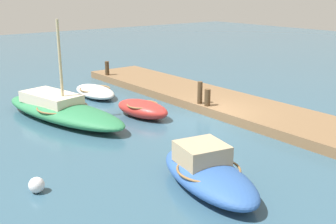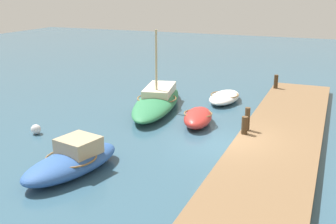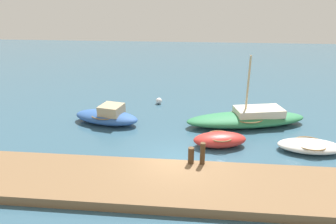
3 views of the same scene
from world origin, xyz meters
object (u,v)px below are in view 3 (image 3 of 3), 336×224
object	(u,v)px
mooring_post_west	(191,155)
mooring_post_mid_west	(203,153)
dinghy_red	(220,139)
marker_buoy	(159,101)
motorboat_blue	(107,116)
sailboat_green	(248,118)
rowboat_white	(310,146)

from	to	relation	value
mooring_post_west	mooring_post_mid_west	xyz separation A→B (m)	(0.52, 0.00, 0.13)
dinghy_red	mooring_post_mid_west	xyz separation A→B (m)	(-0.96, -2.63, 0.53)
mooring_post_west	marker_buoy	distance (m)	9.56
motorboat_blue	dinghy_red	bearing A→B (deg)	-7.72
sailboat_green	motorboat_blue	distance (m)	8.85
mooring_post_mid_west	marker_buoy	xyz separation A→B (m)	(-3.17, 9.17, -0.70)
dinghy_red	marker_buoy	xyz separation A→B (m)	(-4.13, 6.54, -0.17)
sailboat_green	mooring_post_mid_west	bearing A→B (deg)	-129.22
motorboat_blue	rowboat_white	distance (m)	11.86
mooring_post_west	marker_buoy	size ratio (longest dim) A/B	1.70
sailboat_green	mooring_post_west	xyz separation A→B (m)	(-3.39, -5.68, 0.33)
motorboat_blue	rowboat_white	bearing A→B (deg)	-0.56
mooring_post_mid_west	dinghy_red	bearing A→B (deg)	69.86
dinghy_red	motorboat_blue	world-z (taller)	motorboat_blue
motorboat_blue	rowboat_white	size ratio (longest dim) A/B	1.37
mooring_post_mid_west	marker_buoy	distance (m)	9.73
dinghy_red	mooring_post_mid_west	bearing A→B (deg)	-120.59
mooring_post_mid_west	marker_buoy	world-z (taller)	mooring_post_mid_west
sailboat_green	marker_buoy	size ratio (longest dim) A/B	16.99
sailboat_green	rowboat_white	world-z (taller)	sailboat_green
dinghy_red	marker_buoy	size ratio (longest dim) A/B	6.63
sailboat_green	rowboat_white	xyz separation A→B (m)	(2.73, -3.16, -0.17)
sailboat_green	rowboat_white	bearing A→B (deg)	-61.62
marker_buoy	mooring_post_west	bearing A→B (deg)	-73.89
rowboat_white	mooring_post_mid_west	xyz separation A→B (m)	(-5.60, -2.52, 0.63)
rowboat_white	mooring_post_west	distance (m)	6.64
motorboat_blue	mooring_post_mid_west	xyz separation A→B (m)	(5.96, -5.14, 0.44)
motorboat_blue	mooring_post_west	xyz separation A→B (m)	(5.44, -5.14, 0.31)
dinghy_red	marker_buoy	bearing A→B (deg)	111.82
dinghy_red	mooring_post_west	world-z (taller)	mooring_post_west
sailboat_green	dinghy_red	bearing A→B (deg)	-134.42
dinghy_red	sailboat_green	world-z (taller)	sailboat_green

